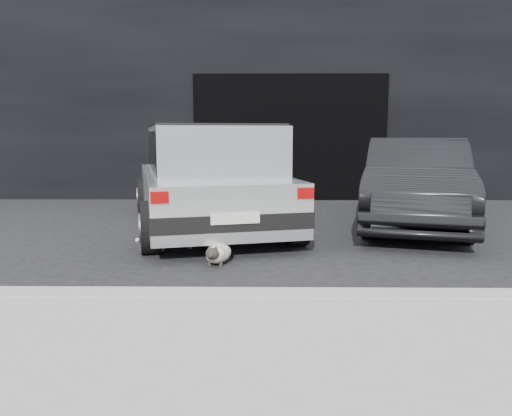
{
  "coord_description": "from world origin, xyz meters",
  "views": [
    {
      "loc": [
        0.43,
        -6.49,
        1.39
      ],
      "look_at": [
        0.36,
        -1.04,
        0.57
      ],
      "focal_mm": 35.0,
      "sensor_mm": 36.0,
      "label": 1
    }
  ],
  "objects_px": {
    "cat_white": "(178,232)",
    "cat_siamese": "(218,253)",
    "second_car": "(416,182)",
    "silver_hatchback": "(209,173)"
  },
  "relations": [
    {
      "from": "second_car",
      "to": "cat_siamese",
      "type": "bearing_deg",
      "value": -125.11
    },
    {
      "from": "cat_siamese",
      "to": "silver_hatchback",
      "type": "bearing_deg",
      "value": -70.82
    },
    {
      "from": "second_car",
      "to": "cat_siamese",
      "type": "height_order",
      "value": "second_car"
    },
    {
      "from": "second_car",
      "to": "cat_siamese",
      "type": "distance_m",
      "value": 3.67
    },
    {
      "from": "second_car",
      "to": "cat_white",
      "type": "xyz_separation_m",
      "value": [
        -3.36,
        -1.56,
        -0.46
      ]
    },
    {
      "from": "cat_white",
      "to": "cat_siamese",
      "type": "bearing_deg",
      "value": 9.92
    },
    {
      "from": "cat_siamese",
      "to": "cat_white",
      "type": "height_order",
      "value": "cat_white"
    },
    {
      "from": "cat_white",
      "to": "second_car",
      "type": "bearing_deg",
      "value": 88.15
    },
    {
      "from": "second_car",
      "to": "silver_hatchback",
      "type": "bearing_deg",
      "value": -158.83
    },
    {
      "from": "cat_siamese",
      "to": "cat_white",
      "type": "relative_size",
      "value": 0.93
    }
  ]
}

